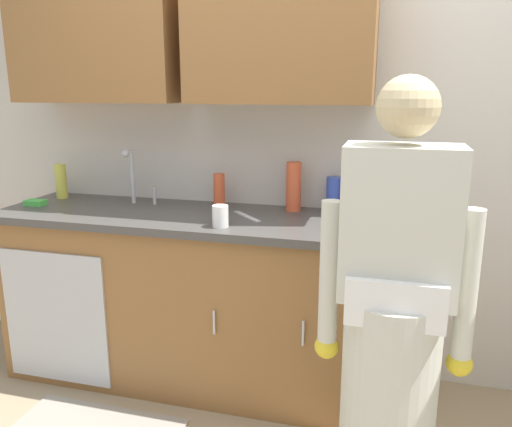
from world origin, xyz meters
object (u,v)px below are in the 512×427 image
person_at_sink (391,347)px  bottle_water_short (294,187)px  sink (128,211)px  cup_by_sink (220,216)px  bottle_soap (353,196)px  knife_on_counter (247,216)px  bottle_water_tall (219,190)px  bottle_cleaner_spray (334,195)px  sponge (35,203)px  bottle_dish_liquid (61,181)px

person_at_sink → bottle_water_short: bearing=120.4°
sink → cup_by_sink: 0.65m
bottle_soap → knife_on_counter: bottle_soap is taller
bottle_soap → knife_on_counter: (-0.51, -0.18, -0.10)m
bottle_soap → cup_by_sink: bottle_soap is taller
bottle_water_tall → bottle_cleaner_spray: 0.62m
bottle_water_short → cup_by_sink: (-0.27, -0.41, -0.08)m
sponge → cup_by_sink: bearing=-8.0°
bottle_cleaner_spray → sponge: (-1.62, -0.27, -0.08)m
bottle_water_short → knife_on_counter: (-0.20, -0.20, -0.13)m
bottle_dish_liquid → sponge: bottle_dish_liquid is taller
bottle_water_tall → knife_on_counter: (0.21, -0.18, -0.09)m
sponge → bottle_dish_liquid: bearing=82.8°
bottle_water_tall → cup_by_sink: bearing=-70.2°
bottle_cleaner_spray → cup_by_sink: 0.64m
person_at_sink → sponge: size_ratio=14.73×
bottle_water_tall → bottle_dish_liquid: bearing=-178.7°
bottle_water_short → bottle_water_tall: size_ratio=1.40×
bottle_water_tall → person_at_sink: bearing=-43.4°
bottle_water_tall → knife_on_counter: size_ratio=0.77×
bottle_cleaner_spray → knife_on_counter: bottle_cleaner_spray is taller
person_at_sink → bottle_dish_liquid: person_at_sink is taller
bottle_water_short → bottle_cleaner_spray: 0.21m
bottle_cleaner_spray → bottle_soap: bearing=-18.4°
bottle_water_short → bottle_water_tall: bottle_water_short is taller
bottle_soap → sponge: (-1.72, -0.23, -0.09)m
sink → bottle_soap: bearing=8.4°
bottle_soap → cup_by_sink: (-0.58, -0.39, -0.05)m
person_at_sink → bottle_soap: 0.99m
bottle_soap → cup_by_sink: 0.70m
bottle_soap → knife_on_counter: size_ratio=0.86×
bottle_water_tall → cup_by_sink: size_ratio=1.79×
person_at_sink → bottle_dish_liquid: bearing=155.6°
knife_on_counter → bottle_dish_liquid: bearing=38.6°
person_at_sink → cup_by_sink: person_at_sink is taller
bottle_water_tall → sponge: 1.03m
bottle_cleaner_spray → knife_on_counter: (-0.41, -0.21, -0.09)m
cup_by_sink → knife_on_counter: cup_by_sink is taller
bottle_water_short → cup_by_sink: bearing=-122.8°
sink → bottle_water_tall: size_ratio=2.70×
bottle_cleaner_spray → cup_by_sink: bearing=-138.3°
bottle_water_tall → bottle_cleaner_spray: size_ratio=0.98×
cup_by_sink → bottle_dish_liquid: bearing=161.7°
bottle_dish_liquid → bottle_water_short: 1.39m
bottle_water_tall → cup_by_sink: (0.14, -0.39, -0.04)m
bottle_dish_liquid → sink: bearing=-16.4°
sponge → sink: bearing=6.0°
person_at_sink → sink: bearing=153.0°
bottle_water_short → knife_on_counter: bearing=-134.8°
sink → person_at_sink: 1.60m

